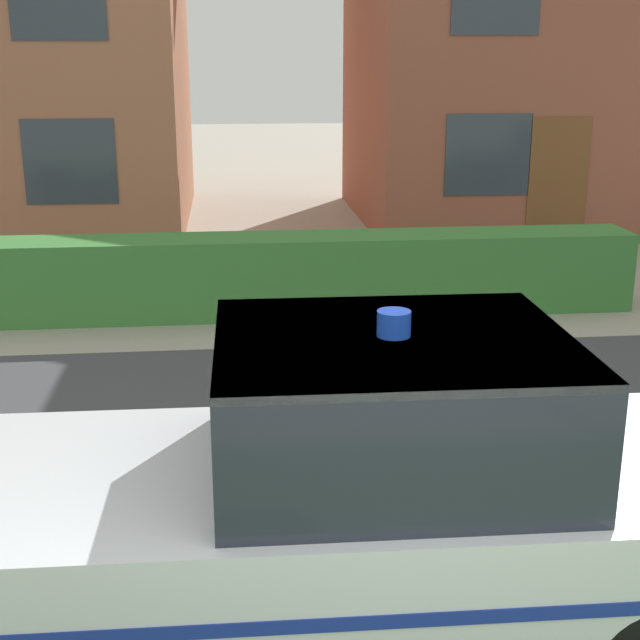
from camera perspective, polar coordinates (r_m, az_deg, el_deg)
The scene contains 4 objects.
road_strip at distance 6.79m, azimuth 1.26°, elevation -10.02°, with size 28.00×6.27×0.01m, color #424247.
garden_hedge at distance 10.84m, azimuth -2.28°, elevation 2.89°, with size 8.54×0.79×0.96m, color #3D7F38.
police_car at distance 4.81m, azimuth 3.14°, elevation -11.63°, with size 4.17×1.79×1.82m.
house_right at distance 17.93m, azimuth 14.97°, elevation 17.78°, with size 7.67×5.77×7.03m.
Camera 1 is at (-0.77, -1.93, 3.05)m, focal length 50.00 mm.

